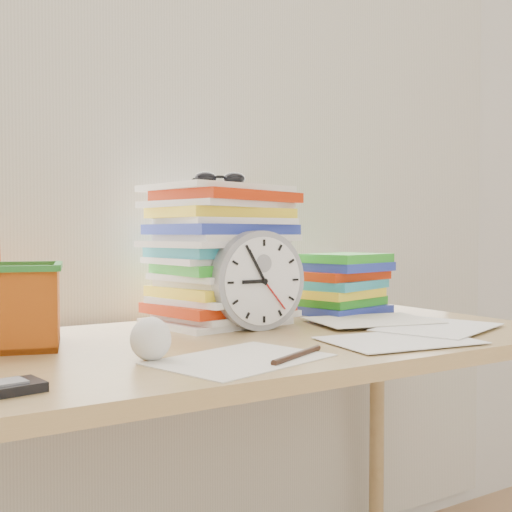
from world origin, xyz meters
TOP-DOWN VIEW (x-y plane):
  - curtain at (0.00, 1.98)m, footprint 2.40×0.01m
  - desk at (0.00, 1.60)m, footprint 1.40×0.70m
  - paper_stack at (0.06, 1.81)m, footprint 0.37×0.33m
  - clock at (0.08, 1.67)m, footprint 0.22×0.04m
  - sunglasses at (0.05, 1.78)m, footprint 0.17×0.16m
  - book_stack at (0.42, 1.80)m, footprint 0.31×0.26m
  - crumpled_ball at (-0.25, 1.48)m, footprint 0.07×0.07m
  - pen at (-0.03, 1.36)m, footprint 0.15×0.09m
  - scattered_papers at (0.00, 1.60)m, footprint 1.26×0.42m

SIDE VIEW (x-z plane):
  - desk at x=0.00m, z-range 0.30..1.05m
  - pen at x=-0.03m, z-range 0.75..0.76m
  - scattered_papers at x=0.00m, z-range 0.75..0.77m
  - crumpled_ball at x=-0.25m, z-range 0.75..0.82m
  - book_stack at x=0.42m, z-range 0.75..0.91m
  - clock at x=0.08m, z-range 0.75..0.97m
  - paper_stack at x=0.06m, z-range 0.75..1.08m
  - sunglasses at x=0.05m, z-range 1.08..1.11m
  - curtain at x=0.00m, z-range 0.05..2.55m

